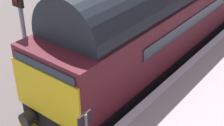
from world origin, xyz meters
TOP-DOWN VIEW (x-y plane):
  - ground_plane at (0.00, 0.00)m, footprint 140.00×140.00m
  - track_main at (0.00, 0.00)m, footprint 2.50×60.00m
  - station_platform at (3.60, 0.00)m, footprint 4.00×44.00m
  - signal_post_mid at (-1.92, -3.42)m, footprint 0.44×0.22m

SIDE VIEW (x-z plane):
  - ground_plane at x=0.00m, z-range 0.00..0.00m
  - track_main at x=0.00m, z-range -0.02..0.13m
  - station_platform at x=3.60m, z-range 0.00..1.01m
  - signal_post_mid at x=-1.92m, z-range 0.68..5.62m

